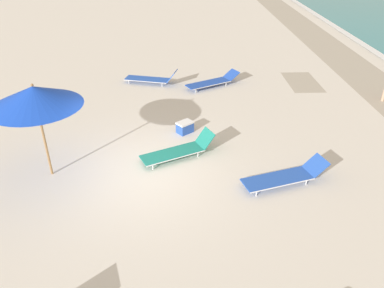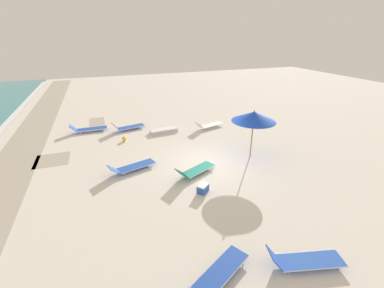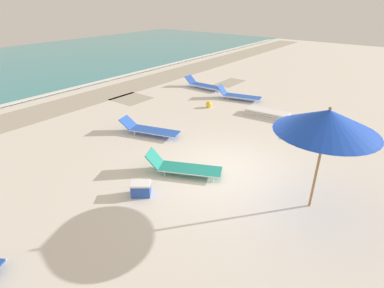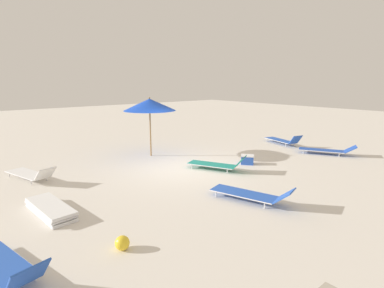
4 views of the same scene
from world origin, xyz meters
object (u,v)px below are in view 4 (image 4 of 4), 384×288
at_px(beach_ball, 122,243).
at_px(cooler_box, 247,159).
at_px(sun_lounger_near_water_left, 327,150).
at_px(sun_lounger_mid_beach_pair_a, 217,164).
at_px(lounger_stack, 50,209).
at_px(sun_lounger_mid_beach_solo, 283,140).
at_px(sun_lounger_under_umbrella, 31,174).
at_px(sun_lounger_mid_beach_pair_b, 251,194).
at_px(beach_umbrella, 150,105).
at_px(sun_lounger_near_water_right, 5,266).

xyz_separation_m(beach_ball, cooler_box, (-6.64, -2.46, 0.04)).
distance_m(sun_lounger_near_water_left, sun_lounger_mid_beach_pair_a, 5.62).
relative_size(lounger_stack, sun_lounger_near_water_left, 0.83).
relative_size(sun_lounger_mid_beach_solo, cooler_box, 3.74).
height_order(sun_lounger_mid_beach_solo, sun_lounger_mid_beach_pair_a, sun_lounger_mid_beach_solo).
bearing_deg(sun_lounger_mid_beach_solo, sun_lounger_mid_beach_pair_a, 25.07).
bearing_deg(sun_lounger_near_water_left, sun_lounger_under_umbrella, -50.84).
bearing_deg(sun_lounger_mid_beach_pair_a, sun_lounger_mid_beach_pair_b, 37.87).
xyz_separation_m(sun_lounger_mid_beach_solo, beach_ball, (11.01, 3.75, -0.07)).
relative_size(sun_lounger_under_umbrella, sun_lounger_mid_beach_pair_a, 1.04).
bearing_deg(cooler_box, beach_umbrella, -7.20).
bearing_deg(sun_lounger_near_water_right, sun_lounger_mid_beach_pair_a, -176.04).
height_order(sun_lounger_near_water_right, beach_ball, sun_lounger_near_water_right).
bearing_deg(sun_lounger_mid_beach_pair_b, sun_lounger_mid_beach_pair_a, -133.68).
height_order(sun_lounger_mid_beach_pair_a, sun_lounger_mid_beach_pair_b, sun_lounger_mid_beach_pair_a).
relative_size(sun_lounger_near_water_left, sun_lounger_near_water_right, 1.06).
bearing_deg(cooler_box, sun_lounger_near_water_left, -145.72).
xyz_separation_m(beach_umbrella, sun_lounger_mid_beach_solo, (-6.56, 2.31, -2.01)).
bearing_deg(sun_lounger_near_water_right, beach_ball, 152.74).
distance_m(sun_lounger_mid_beach_pair_b, cooler_box, 3.78).
relative_size(sun_lounger_mid_beach_pair_a, cooler_box, 3.60).
relative_size(sun_lounger_near_water_right, sun_lounger_mid_beach_pair_a, 1.01).
bearing_deg(sun_lounger_under_umbrella, beach_umbrella, 167.17).
bearing_deg(lounger_stack, sun_lounger_mid_beach_pair_b, 143.16).
bearing_deg(sun_lounger_near_water_left, beach_ball, -21.81).
xyz_separation_m(lounger_stack, sun_lounger_mid_beach_pair_b, (-4.43, 2.69, 0.09)).
distance_m(lounger_stack, sun_lounger_under_umbrella, 3.13).
bearing_deg(sun_lounger_mid_beach_pair_b, beach_umbrella, -112.79).
distance_m(lounger_stack, sun_lounger_near_water_right, 2.52).
xyz_separation_m(sun_lounger_under_umbrella, sun_lounger_mid_beach_solo, (-11.39, 2.01, 0.00)).
distance_m(sun_lounger_mid_beach_pair_b, beach_ball, 3.82).
bearing_deg(sun_lounger_mid_beach_pair_a, lounger_stack, -25.14).
xyz_separation_m(sun_lounger_near_water_left, sun_lounger_near_water_right, (12.50, 0.77, 0.02)).
bearing_deg(sun_lounger_near_water_left, lounger_stack, -35.58).
bearing_deg(sun_lounger_near_water_left, sun_lounger_mid_beach_solo, -127.38).
bearing_deg(beach_ball, sun_lounger_mid_beach_pair_a, -152.82).
xyz_separation_m(beach_umbrella, sun_lounger_under_umbrella, (4.83, 0.30, -2.01)).
distance_m(sun_lounger_under_umbrella, cooler_box, 7.76).
distance_m(beach_ball, cooler_box, 7.09).
relative_size(lounger_stack, beach_ball, 6.78).
bearing_deg(sun_lounger_under_umbrella, sun_lounger_mid_beach_pair_b, 109.44).
height_order(sun_lounger_under_umbrella, sun_lounger_mid_beach_pair_b, sun_lounger_under_umbrella).
relative_size(sun_lounger_mid_beach_pair_a, beach_ball, 7.66).
distance_m(beach_umbrella, sun_lounger_near_water_right, 8.69).
xyz_separation_m(sun_lounger_mid_beach_solo, sun_lounger_mid_beach_pair_a, (5.83, 1.09, -0.00)).
relative_size(beach_umbrella, beach_ball, 8.90).
height_order(beach_umbrella, lounger_stack, beach_umbrella).
distance_m(sun_lounger_near_water_left, cooler_box, 4.15).
xyz_separation_m(beach_umbrella, sun_lounger_near_water_left, (-6.16, 4.83, -2.02)).
distance_m(beach_umbrella, cooler_box, 4.69).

